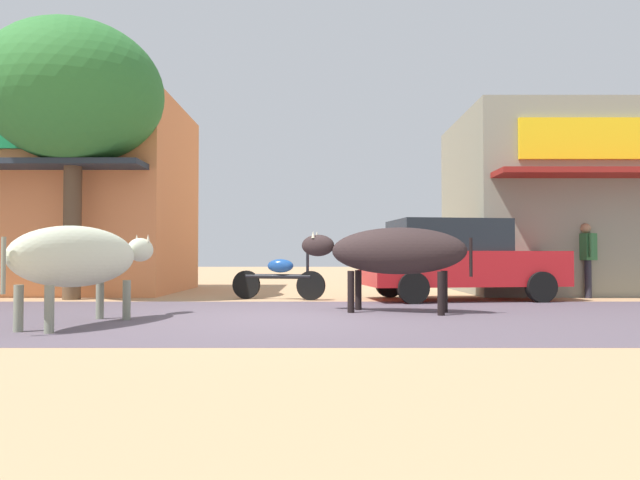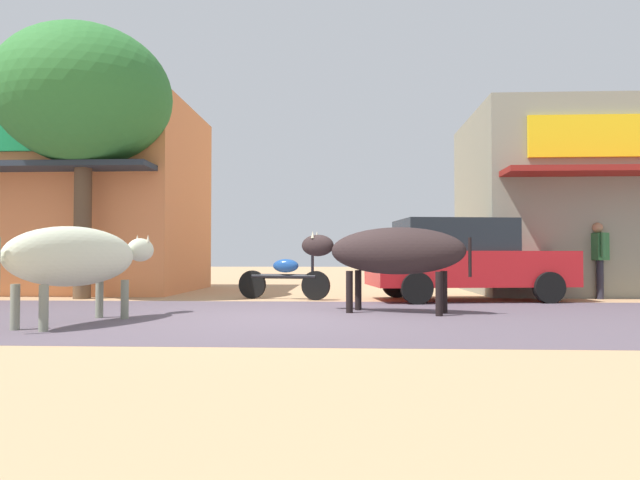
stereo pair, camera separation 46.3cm
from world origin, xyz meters
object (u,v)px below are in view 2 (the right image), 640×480
object	(u,v)px
parked_hatchback_car	(463,259)
parked_motorcycle	(285,277)
cow_near_brown	(78,257)
cow_far_dark	(393,252)
pedestrian_by_shop	(598,254)
roadside_tree	(84,97)

from	to	relation	value
parked_hatchback_car	parked_motorcycle	xyz separation A→B (m)	(-3.66, 0.04, -0.38)
cow_near_brown	cow_far_dark	world-z (taller)	cow_far_dark
cow_near_brown	parked_hatchback_car	bearing A→B (deg)	36.20
cow_near_brown	pedestrian_by_shop	bearing A→B (deg)	28.98
roadside_tree	pedestrian_by_shop	xyz separation A→B (m)	(10.90, 0.48, -3.35)
cow_far_dark	roadside_tree	bearing A→B (deg)	156.36
parked_hatchback_car	cow_far_dark	bearing A→B (deg)	-121.32
cow_near_brown	pedestrian_by_shop	world-z (taller)	pedestrian_by_shop
parked_hatchback_car	cow_near_brown	size ratio (longest dim) A/B	1.48
roadside_tree	parked_motorcycle	bearing A→B (deg)	-0.49
roadside_tree	parked_motorcycle	world-z (taller)	roadside_tree
parked_hatchback_car	cow_near_brown	bearing A→B (deg)	-143.80
parked_motorcycle	pedestrian_by_shop	bearing A→B (deg)	4.52
parked_hatchback_car	parked_motorcycle	distance (m)	3.68
cow_far_dark	parked_hatchback_car	bearing A→B (deg)	58.68
roadside_tree	cow_far_dark	bearing A→B (deg)	-23.64
parked_hatchback_car	cow_near_brown	distance (m)	7.37
parked_hatchback_car	cow_near_brown	xyz separation A→B (m)	(-5.95, -4.35, 0.05)
cow_near_brown	pedestrian_by_shop	xyz separation A→B (m)	(8.88, 4.92, 0.05)
roadside_tree	cow_near_brown	distance (m)	5.95
parked_motorcycle	parked_hatchback_car	bearing A→B (deg)	-0.68
roadside_tree	parked_hatchback_car	world-z (taller)	roadside_tree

